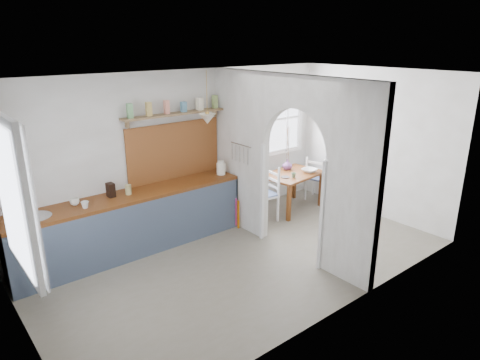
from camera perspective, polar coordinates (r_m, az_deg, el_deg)
floor at (r=6.30m, az=1.00°, el=-10.59°), size 5.80×3.20×0.01m
ceiling at (r=5.53m, az=1.15°, el=13.71°), size 5.80×3.20×0.01m
walls at (r=5.78m, az=1.07°, el=0.77°), size 5.81×3.21×2.60m
partition at (r=6.24m, az=5.67°, el=3.43°), size 0.12×3.20×2.60m
kitchen_window at (r=4.49m, az=-28.18°, el=-2.00°), size 0.10×1.16×1.50m
nook_window at (r=8.01m, az=3.77°, el=7.87°), size 1.76×0.10×1.30m
counter at (r=6.58m, az=-14.19°, el=-5.45°), size 3.50×0.60×0.90m
sink at (r=6.02m, az=-25.63°, el=-4.53°), size 0.40×0.40×0.02m
backsplash at (r=6.90m, az=-8.72°, el=3.88°), size 1.65×0.03×0.90m
shelf at (r=6.70m, az=-8.61°, el=9.12°), size 1.75×0.20×0.21m
pendant_lamp at (r=6.62m, az=-4.37°, el=8.14°), size 0.26×0.26×0.16m
utensil_rail at (r=6.79m, az=0.12°, el=4.73°), size 0.02×0.50×0.02m
dining_table at (r=8.02m, az=6.92°, el=-1.47°), size 1.20×0.88×0.70m
chair_left at (r=7.41m, az=2.90°, el=-1.83°), size 0.51×0.51×0.99m
chair_right at (r=8.56m, az=10.42°, el=0.28°), size 0.50×0.50×0.88m
kettle at (r=7.09m, az=-2.56°, el=1.67°), size 0.21×0.17×0.23m
mug_a at (r=6.05m, az=-19.96°, el=-3.13°), size 0.11×0.11×0.09m
mug_b at (r=6.20m, az=-21.19°, el=-2.71°), size 0.13×0.13×0.10m
knife_block at (r=6.34m, az=-16.86°, el=-1.28°), size 0.10×0.13×0.20m
jar at (r=6.38m, az=-14.67°, el=-1.25°), size 0.12×0.12×0.14m
towel_magenta at (r=7.20m, az=-0.52°, el=-4.30°), size 0.02×0.03×0.49m
towel_orange at (r=7.17m, az=-0.22°, el=-4.64°), size 0.02×0.03×0.50m
bowl at (r=8.01m, az=9.25°, el=1.28°), size 0.31×0.31×0.07m
table_cup at (r=7.66m, az=7.16°, el=0.65°), size 0.11×0.11×0.08m
plate at (r=7.65m, az=6.05°, el=0.39°), size 0.20×0.20×0.01m
vase at (r=8.09m, az=6.33°, el=2.05°), size 0.25×0.25×0.19m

